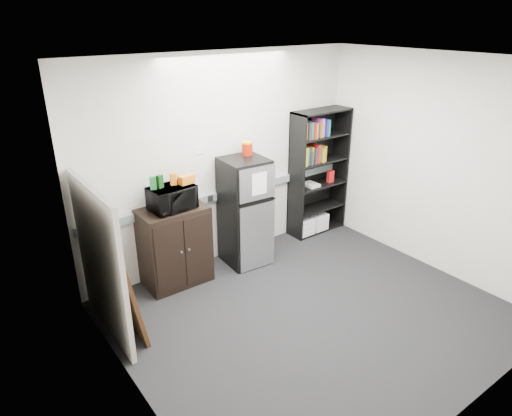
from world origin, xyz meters
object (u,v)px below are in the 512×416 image
at_px(cubicle_partition, 101,262).
at_px(microwave, 172,198).
at_px(bookshelf, 317,170).
at_px(refrigerator, 245,212).
at_px(cabinet, 175,246).

height_order(cubicle_partition, microwave, cubicle_partition).
xyz_separation_m(bookshelf, refrigerator, (-1.41, -0.15, -0.26)).
xyz_separation_m(cubicle_partition, cabinet, (1.02, 0.42, -0.32)).
bearing_deg(cabinet, microwave, -90.00).
bearing_deg(microwave, cabinet, 84.96).
height_order(microwave, refrigerator, refrigerator).
xyz_separation_m(cubicle_partition, refrigerator, (2.00, 0.34, -0.10)).
xyz_separation_m(bookshelf, microwave, (-2.39, -0.08, 0.16)).
xyz_separation_m(bookshelf, cubicle_partition, (-3.41, -0.49, -0.16)).
relative_size(cabinet, refrigerator, 0.69).
relative_size(microwave, refrigerator, 0.36).
height_order(cabinet, refrigerator, refrigerator).
relative_size(cubicle_partition, refrigerator, 1.13).
bearing_deg(bookshelf, refrigerator, -174.09).
bearing_deg(cabinet, refrigerator, -4.66).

